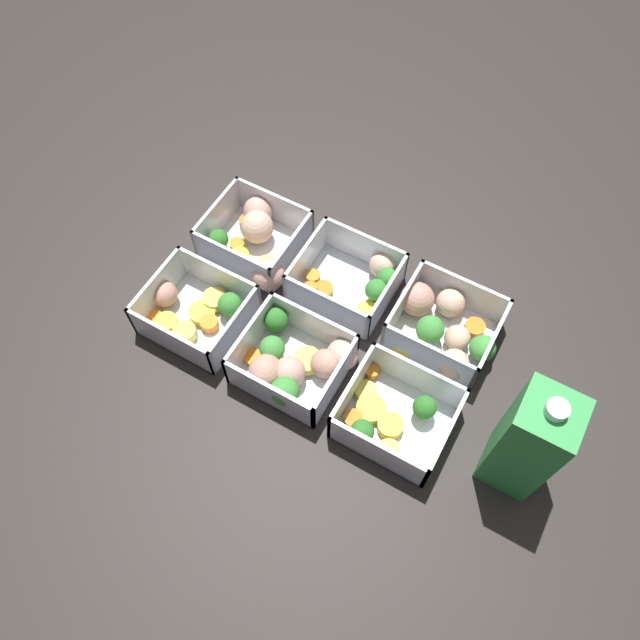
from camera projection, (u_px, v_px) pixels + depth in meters
name	position (u px, v px, depth m)	size (l,w,h in m)	color
ground_plane	(320.00, 328.00, 0.89)	(4.00, 4.00, 0.00)	#282321
container_near_left	(443.00, 327.00, 0.87)	(0.16, 0.14, 0.06)	silver
container_near_center	(357.00, 280.00, 0.91)	(0.14, 0.13, 0.06)	silver
container_near_right	(257.00, 239.00, 0.94)	(0.16, 0.15, 0.06)	silver
container_far_left	(392.00, 417.00, 0.80)	(0.14, 0.12, 0.06)	silver
container_far_center	(295.00, 362.00, 0.84)	(0.15, 0.14, 0.06)	silver
container_far_right	(195.00, 310.00, 0.88)	(0.15, 0.12, 0.06)	silver
juice_carton	(528.00, 442.00, 0.71)	(0.07, 0.07, 0.20)	green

